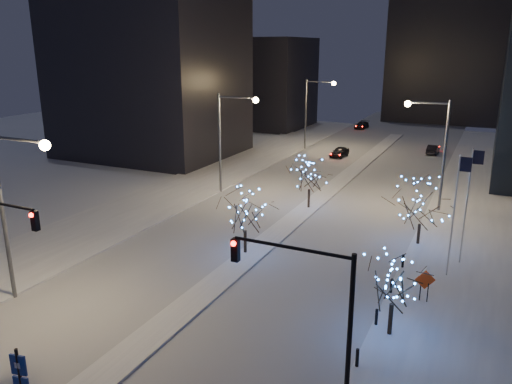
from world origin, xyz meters
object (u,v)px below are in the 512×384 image
Objects in this scene: street_lamp_w_far at (313,105)px; holiday_tree_median_far at (310,175)px; street_lamp_w_near at (13,195)px; wayfinding_sign at (21,382)px; holiday_tree_median_near at (245,210)px; holiday_tree_plaza_far at (421,204)px; car_far at (362,125)px; car_near at (340,152)px; street_lamp_east at (435,141)px; street_lamp_w_mid at (229,130)px; holiday_tree_plaza_near at (394,282)px; construction_sign at (425,283)px; car_mid at (433,149)px; traffic_signal_east at (313,299)px.

street_lamp_w_far reaches higher than holiday_tree_median_far.
street_lamp_w_near is 12.10m from wayfinding_sign.
holiday_tree_median_near is 1.04× the size of holiday_tree_plaza_far.
wayfinding_sign is (6.80, -79.71, 1.62)m from car_far.
street_lamp_east is at bearing -47.38° from car_near.
street_lamp_east is at bearing 8.96° from street_lamp_w_mid.
wayfinding_sign reaches higher than car_far.
construction_sign is (1.09, 4.33, -1.73)m from holiday_tree_plaza_near.
construction_sign is at bearing -35.93° from street_lamp_w_mid.
holiday_tree_median_far is at bearing -78.45° from car_far.
car_far is at bearing 105.18° from holiday_tree_plaza_near.
street_lamp_w_near is 33.85m from street_lamp_east.
construction_sign is at bearing -62.40° from street_lamp_w_far.
construction_sign is (1.61, -9.08, -1.90)m from holiday_tree_plaza_far.
holiday_tree_median_near is (8.44, -13.26, -3.18)m from street_lamp_w_mid.
street_lamp_w_near is 2.72× the size of wayfinding_sign.
street_lamp_w_far is 58.17m from wayfinding_sign.
holiday_tree_plaza_near reaches higher than car_mid.
street_lamp_w_far is 28.06m from holiday_tree_median_far.
traffic_signal_east is 49.82m from car_near.
car_far is at bearing 85.40° from street_lamp_w_far.
car_mid is 1.05× the size of wayfinding_sign.
holiday_tree_plaza_near is at bearing -28.75° from holiday_tree_median_near.
street_lamp_w_far is 1.00× the size of street_lamp_east.
holiday_tree_median_far is (-7.31, -30.79, 2.55)m from car_mid.
street_lamp_w_mid is at bearing 124.51° from traffic_signal_east.
car_mid is 0.74× the size of holiday_tree_median_near.
holiday_tree_plaza_far is at bearing -17.60° from street_lamp_w_mid.
holiday_tree_median_far reaches higher than construction_sign.
holiday_tree_plaza_far is at bearing 85.50° from traffic_signal_east.
car_mid is 44.93m from construction_sign.
holiday_tree_median_near is at bearing -92.71° from holiday_tree_median_far.
street_lamp_w_mid is 2.01× the size of holiday_tree_plaza_far.
traffic_signal_east is 1.41× the size of holiday_tree_plaza_far.
car_mid is 31.75m from holiday_tree_median_far.
holiday_tree_plaza_far is at bearing -56.66° from car_near.
construction_sign is at bearing 73.59° from traffic_signal_east.
street_lamp_w_near and street_lamp_w_far have the same top height.
holiday_tree_plaza_near is at bearing -63.99° from car_near.
construction_sign is (21.05, -15.25, -5.17)m from street_lamp_w_mid.
car_near is at bearing 95.43° from holiday_tree_median_near.
holiday_tree_plaza_far is 9.42m from construction_sign.
holiday_tree_plaza_far reaches higher than wayfinding_sign.
car_far is 0.88× the size of holiday_tree_plaza_far.
traffic_signal_east is 1.78× the size of car_near.
traffic_signal_east is 1.35× the size of holiday_tree_median_near.
holiday_tree_median_near is 19.14m from wayfinding_sign.
traffic_signal_east is 11.73m from construction_sign.
holiday_tree_plaza_far is at bearing 92.21° from holiday_tree_plaza_near.
holiday_tree_plaza_far is at bearing 32.81° from holiday_tree_median_near.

